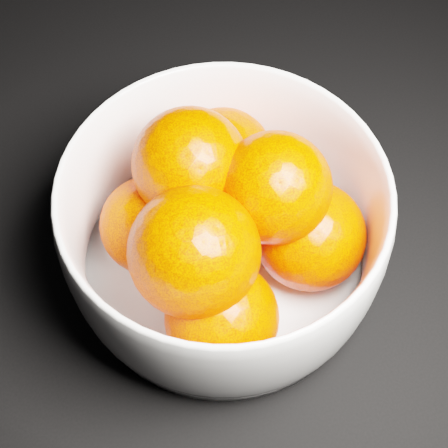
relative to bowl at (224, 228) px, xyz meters
name	(u,v)px	position (x,y,z in m)	size (l,w,h in m)	color
ground	(277,33)	(0.15, 0.25, -0.06)	(3.00, 3.00, 0.00)	black
bowl	(224,228)	(0.00, 0.00, 0.00)	(0.25, 0.25, 0.12)	silver
orange_pile	(225,218)	(0.00, 0.00, 0.02)	(0.20, 0.22, 0.14)	#F53400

